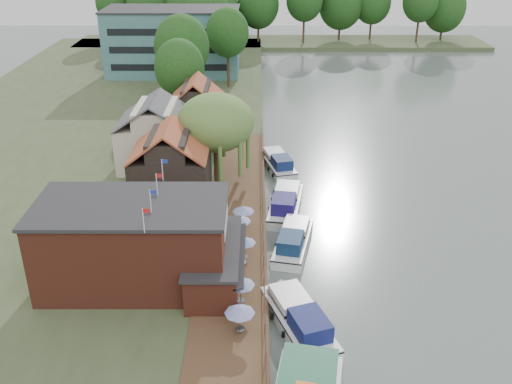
{
  "coord_description": "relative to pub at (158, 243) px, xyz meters",
  "views": [
    {
      "loc": [
        -5.91,
        -41.13,
        28.74
      ],
      "look_at": [
        -6.0,
        12.0,
        3.0
      ],
      "focal_mm": 40.0,
      "sensor_mm": 36.0,
      "label": 1
    }
  ],
  "objects": [
    {
      "name": "umbrella_5",
      "position": [
        6.76,
        8.83,
        -2.36
      ],
      "size": [
        2.18,
        2.18,
        2.38
      ],
      "primitive_type": null,
      "color": "navy",
      "rests_on": "quay_deck"
    },
    {
      "name": "quay_rail",
      "position": [
        8.7,
        11.5,
        -3.15
      ],
      "size": [
        0.2,
        49.0,
        1.0
      ],
      "primitive_type": null,
      "color": "black",
      "rests_on": "land_bank"
    },
    {
      "name": "cruiser_3",
      "position": [
        10.71,
        25.83,
        -3.5
      ],
      "size": [
        5.36,
        10.03,
        2.3
      ],
      "primitive_type": null,
      "rotation": [
        0.0,
        0.0,
        0.25
      ],
      "color": "silver",
      "rests_on": "ground"
    },
    {
      "name": "ground",
      "position": [
        14.0,
        1.0,
        -4.65
      ],
      "size": [
        260.0,
        260.0,
        0.0
      ],
      "primitive_type": "plane",
      "color": "#4F5B57",
      "rests_on": "ground"
    },
    {
      "name": "bank_tree_2",
      "position": [
        2.98,
        60.78,
        3.3
      ],
      "size": [
        7.44,
        7.44,
        13.9
      ],
      "primitive_type": null,
      "color": "#143811",
      "rests_on": "land_bank"
    },
    {
      "name": "hotel_block",
      "position": [
        -8.0,
        71.0,
        2.5
      ],
      "size": [
        25.4,
        12.4,
        12.3
      ],
      "primitive_type": null,
      "color": "#38666B",
      "rests_on": "land_bank"
    },
    {
      "name": "bank_tree_1",
      "position": [
        -3.86,
        51.28,
        3.45
      ],
      "size": [
        8.79,
        8.79,
        14.21
      ],
      "primitive_type": null,
      "color": "#143811",
      "rests_on": "land_bank"
    },
    {
      "name": "bank_tree_5",
      "position": [
        -2.26,
        94.15,
        2.77
      ],
      "size": [
        8.67,
        8.67,
        12.83
      ],
      "primitive_type": null,
      "color": "#143811",
      "rests_on": "land_bank"
    },
    {
      "name": "cottage_a",
      "position": [
        -1.0,
        15.0,
        0.6
      ],
      "size": [
        8.6,
        7.6,
        8.5
      ],
      "primitive_type": null,
      "color": "black",
      "rests_on": "land_bank"
    },
    {
      "name": "umbrella_0",
      "position": [
        6.85,
        -6.92,
        -2.36
      ],
      "size": [
        2.26,
        2.26,
        2.38
      ],
      "primitive_type": null,
      "color": "navy",
      "rests_on": "quay_deck"
    },
    {
      "name": "umbrella_4",
      "position": [
        6.45,
        6.85,
        -2.36
      ],
      "size": [
        2.21,
        2.21,
        2.38
      ],
      "primitive_type": null,
      "color": "navy",
      "rests_on": "quay_deck"
    },
    {
      "name": "cruiser_1",
      "position": [
        11.56,
        6.83,
        -3.46
      ],
      "size": [
        5.22,
        10.31,
        2.39
      ],
      "primitive_type": null,
      "rotation": [
        0.0,
        0.0,
        -0.22
      ],
      "color": "silver",
      "rests_on": "ground"
    },
    {
      "name": "bank_tree_4",
      "position": [
        -4.73,
        87.52,
        3.17
      ],
      "size": [
        6.6,
        6.6,
        13.64
      ],
      "primitive_type": null,
      "color": "#143811",
      "rests_on": "land_bank"
    },
    {
      "name": "pub",
      "position": [
        0.0,
        0.0,
        0.0
      ],
      "size": [
        20.0,
        11.0,
        7.3
      ],
      "primitive_type": null,
      "color": "maroon",
      "rests_on": "land_bank"
    },
    {
      "name": "cottage_c",
      "position": [
        0.0,
        34.0,
        0.6
      ],
      "size": [
        7.6,
        7.6,
        8.5
      ],
      "primitive_type": null,
      "color": "black",
      "rests_on": "land_bank"
    },
    {
      "name": "willow",
      "position": [
        3.5,
        20.0,
        1.56
      ],
      "size": [
        8.6,
        8.6,
        10.43
      ],
      "primitive_type": null,
      "color": "#476B2D",
      "rests_on": "land_bank"
    },
    {
      "name": "bank_tree_3",
      "position": [
        -0.78,
        78.25,
        2.07
      ],
      "size": [
        6.7,
        6.7,
        11.44
      ],
      "primitive_type": null,
      "color": "#143811",
      "rests_on": "land_bank"
    },
    {
      "name": "land_bank",
      "position": [
        -16.0,
        36.0,
        -4.15
      ],
      "size": [
        50.0,
        140.0,
        1.0
      ],
      "primitive_type": "cube",
      "color": "#384728",
      "rests_on": "ground"
    },
    {
      "name": "cruiser_2",
      "position": [
        11.18,
        14.48,
        -3.36
      ],
      "size": [
        5.0,
        10.96,
        2.59
      ],
      "primitive_type": null,
      "rotation": [
        0.0,
        0.0,
        -0.15
      ],
      "color": "white",
      "rests_on": "ground"
    },
    {
      "name": "bank_tree_0",
      "position": [
        -3.13,
        41.79,
        2.46
      ],
      "size": [
        7.27,
        7.27,
        12.22
      ],
      "primitive_type": null,
      "color": "#143811",
      "rests_on": "land_bank"
    },
    {
      "name": "cottage_b",
      "position": [
        -4.0,
        25.0,
        0.6
      ],
      "size": [
        9.6,
        8.6,
        8.5
      ],
      "primitive_type": null,
      "color": "beige",
      "rests_on": "land_bank"
    },
    {
      "name": "umbrella_1",
      "position": [
        6.83,
        -3.45,
        -2.36
      ],
      "size": [
        2.26,
        2.26,
        2.38
      ],
      "primitive_type": null,
      "color": "navy",
      "rests_on": "quay_deck"
    },
    {
      "name": "umbrella_3",
      "position": [
        6.99,
        2.93,
        -2.36
      ],
      "size": [
        2.05,
        2.05,
        2.38
      ],
      "primitive_type": null,
      "color": "#1B4594",
      "rests_on": "quay_deck"
    },
    {
      "name": "umbrella_2",
      "position": [
        6.14,
        -0.18,
        -2.36
      ],
      "size": [
        2.14,
        2.14,
        2.38
      ],
      "primitive_type": null,
      "color": "#19478D",
      "rests_on": "quay_deck"
    },
    {
      "name": "cruiser_0",
      "position": [
        11.3,
        -5.08,
        -3.36
      ],
      "size": [
        6.73,
        11.1,
        2.59
      ],
      "primitive_type": null,
      "rotation": [
        0.0,
        0.0,
        0.34
      ],
      "color": "white",
      "rests_on": "ground"
    },
    {
      "name": "quay_deck",
      "position": [
        6.0,
        11.0,
        -3.6
      ],
      "size": [
        6.0,
        50.0,
        0.1
      ],
      "primitive_type": "cube",
      "color": "#47301E",
      "rests_on": "land_bank"
    }
  ]
}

